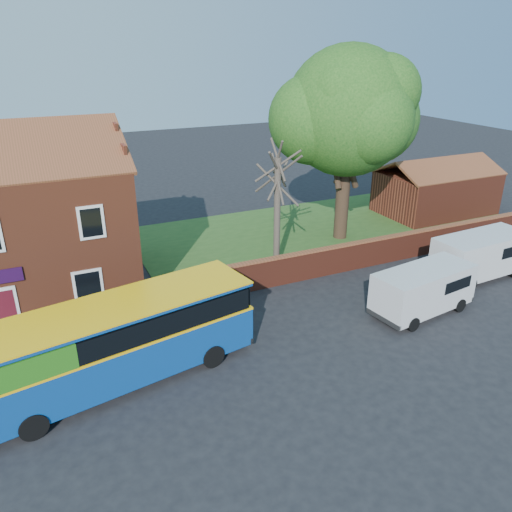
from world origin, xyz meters
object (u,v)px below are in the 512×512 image
bus (106,343)px  van_near (423,289)px  van_far (481,254)px  large_tree (347,115)px

bus → van_near: bearing=-13.2°
bus → van_far: bearing=-7.5°
bus → van_near: size_ratio=2.05×
van_near → van_far: 5.77m
van_far → large_tree: 11.04m
van_far → large_tree: (-3.33, 8.36, 6.39)m
bus → van_near: (14.17, -0.60, -0.57)m
van_far → van_near: bearing=-165.4°
van_far → bus: bearing=-179.6°
bus → large_tree: bearing=19.4°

